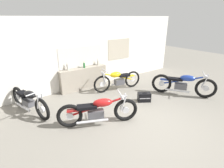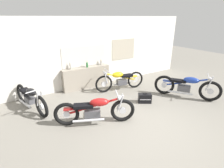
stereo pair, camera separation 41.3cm
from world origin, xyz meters
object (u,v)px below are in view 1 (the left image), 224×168
Objects in this scene: motorcycle_blue at (183,84)px; hard_case_black at (144,97)px; bottle_leftmost at (68,67)px; bottle_left_center at (84,65)px; motorcycle_red at (98,111)px; bottle_center at (98,62)px; motorcycle_yellow at (118,80)px; motorcycle_black at (29,100)px.

hard_case_black is (-1.55, 0.44, -0.28)m from motorcycle_blue.
bottle_left_center is (0.66, -0.06, -0.03)m from bottle_leftmost.
bottle_left_center is 3.84m from motorcycle_blue.
bottle_left_center reaches higher than motorcycle_red.
bottle_center is 3.06m from motorcycle_red.
motorcycle_blue is (2.68, -2.69, -0.55)m from bottle_left_center.
motorcycle_blue is at bearing -47.37° from motorcycle_yellow.
bottle_leftmost is at bearing 140.48° from motorcycle_blue.
motorcycle_red is (-0.88, -2.52, -0.58)m from bottle_left_center.
motorcycle_blue is 3.86× the size of hard_case_black.
bottle_leftmost reaches higher than motorcycle_blue.
bottle_center is 2.50m from hard_case_black.
motorcycle_blue reaches higher than motorcycle_yellow.
motorcycle_red is at bearing -139.12° from motorcycle_yellow.
motorcycle_black is 1.04× the size of motorcycle_blue.
motorcycle_yellow is 1.03× the size of motorcycle_black.
motorcycle_black is at bearing -164.27° from bottle_center.
bottle_leftmost reaches higher than motorcycle_red.
hard_case_black is (0.46, -2.31, -0.84)m from bottle_center.
bottle_leftmost is 0.64× the size of hard_case_black.
bottle_left_center is at bearing -5.35° from bottle_leftmost.
motorcycle_black is at bearing 158.87° from motorcycle_blue.
hard_case_black is at bearing 164.33° from motorcycle_blue.
bottle_center reaches higher than motorcycle_red.
motorcycle_black is at bearing 156.50° from hard_case_black.
bottle_leftmost is at bearing 179.55° from bottle_center.
bottle_leftmost is 0.17× the size of motorcycle_blue.
motorcycle_blue is (1.67, -1.81, 0.01)m from motorcycle_yellow.
motorcycle_black is (-1.62, -0.84, -0.61)m from bottle_leftmost.
motorcycle_yellow is 3.29m from motorcycle_black.
motorcycle_red reaches higher than hard_case_black.
bottle_left_center is 0.67m from bottle_center.
bottle_left_center is at bearing 18.83° from motorcycle_black.
motorcycle_red is 4.18× the size of hard_case_black.
bottle_center is (0.66, 0.05, 0.01)m from bottle_left_center.
bottle_center is at bearing 15.73° from motorcycle_black.
hard_case_black is at bearing -78.71° from bottle_center.
motorcycle_yellow is at bearing 132.63° from motorcycle_blue.
motorcycle_blue is 1.64m from hard_case_black.
motorcycle_blue reaches higher than hard_case_black.
hard_case_black is at bearing -85.27° from motorcycle_yellow.
bottle_center is 0.15× the size of motorcycle_blue.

